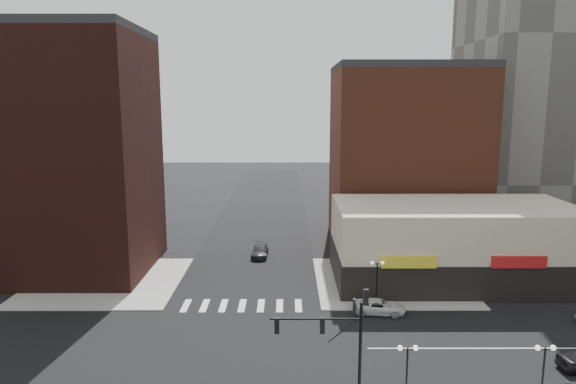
{
  "coord_description": "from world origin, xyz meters",
  "views": [
    {
      "loc": [
        4.0,
        -35.72,
        18.2
      ],
      "look_at": [
        4.05,
        5.19,
        11.0
      ],
      "focal_mm": 32.0,
      "sensor_mm": 36.0,
      "label": 1
    }
  ],
  "objects": [
    {
      "name": "ground",
      "position": [
        0.0,
        0.0,
        0.0
      ],
      "size": [
        240.0,
        240.0,
        0.0
      ],
      "primitive_type": "plane",
      "color": "black",
      "rests_on": "ground"
    },
    {
      "name": "road_ew",
      "position": [
        0.0,
        0.0,
        0.01
      ],
      "size": [
        200.0,
        14.0,
        0.02
      ],
      "primitive_type": "cube",
      "color": "black",
      "rests_on": "ground"
    },
    {
      "name": "road_ns",
      "position": [
        0.0,
        0.0,
        0.01
      ],
      "size": [
        14.0,
        200.0,
        0.02
      ],
      "primitive_type": "cube",
      "color": "black",
      "rests_on": "ground"
    },
    {
      "name": "sidewalk_nw",
      "position": [
        -14.5,
        14.5,
        0.06
      ],
      "size": [
        15.0,
        15.0,
        0.12
      ],
      "primitive_type": "cube",
      "color": "gray",
      "rests_on": "ground"
    },
    {
      "name": "sidewalk_ne",
      "position": [
        14.5,
        14.5,
        0.06
      ],
      "size": [
        15.0,
        15.0,
        0.12
      ],
      "primitive_type": "cube",
      "color": "gray",
      "rests_on": "ground"
    },
    {
      "name": "building_nw",
      "position": [
        -19.0,
        18.5,
        12.5
      ],
      "size": [
        16.0,
        15.0,
        25.0
      ],
      "primitive_type": "cube",
      "color": "#351511",
      "rests_on": "ground"
    },
    {
      "name": "building_nw_low",
      "position": [
        -32.0,
        34.0,
        6.0
      ],
      "size": [
        20.0,
        18.0,
        12.0
      ],
      "primitive_type": "cube",
      "color": "#351511",
      "rests_on": "ground"
    },
    {
      "name": "building_ne_midrise",
      "position": [
        19.0,
        29.5,
        11.0
      ],
      "size": [
        18.0,
        15.0,
        22.0
      ],
      "primitive_type": "cube",
      "color": "brown",
      "rests_on": "ground"
    },
    {
      "name": "building_ne_row",
      "position": [
        21.0,
        15.0,
        3.3
      ],
      "size": [
        24.2,
        12.2,
        8.0
      ],
      "color": "beige",
      "rests_on": "ground"
    },
    {
      "name": "traffic_signal",
      "position": [
        7.24,
        -7.83,
        4.96
      ],
      "size": [
        5.59,
        3.09,
        7.77
      ],
      "color": "black",
      "rests_on": "ground"
    },
    {
      "name": "street_lamp_se_a",
      "position": [
        11.0,
        -8.0,
        3.29
      ],
      "size": [
        1.22,
        0.32,
        4.16
      ],
      "color": "black",
      "rests_on": "sidewalk_se"
    },
    {
      "name": "street_lamp_se_b",
      "position": [
        19.0,
        -8.0,
        3.29
      ],
      "size": [
        1.22,
        0.32,
        4.16
      ],
      "color": "black",
      "rests_on": "sidewalk_se"
    },
    {
      "name": "street_lamp_ne",
      "position": [
        12.0,
        8.0,
        3.29
      ],
      "size": [
        1.22,
        0.32,
        4.16
      ],
      "color": "black",
      "rests_on": "sidewalk_ne"
    },
    {
      "name": "white_suv",
      "position": [
        12.01,
        6.5,
        0.62
      ],
      "size": [
        4.72,
        2.62,
        1.25
      ],
      "primitive_type": "imported",
      "rotation": [
        0.0,
        0.0,
        1.44
      ],
      "color": "silver",
      "rests_on": "ground"
    },
    {
      "name": "dark_sedan_north",
      "position": [
        0.72,
        23.21,
        0.67
      ],
      "size": [
        2.03,
        4.66,
        1.33
      ],
      "primitive_type": "imported",
      "rotation": [
        0.0,
        0.0,
        -0.04
      ],
      "color": "black",
      "rests_on": "ground"
    }
  ]
}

